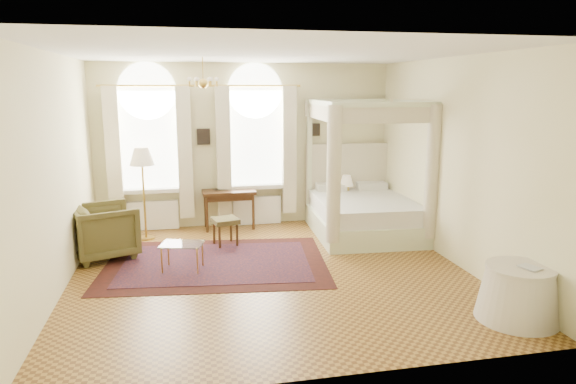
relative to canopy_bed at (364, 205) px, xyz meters
name	(u,v)px	position (x,y,z in m)	size (l,w,h in m)	color
ground	(271,273)	(-2.12, -1.73, -0.59)	(6.00, 6.00, 0.00)	olive
room_walls	(271,145)	(-2.12, -1.73, 1.39)	(6.00, 6.00, 6.00)	#F4ECB9
window_left	(150,157)	(-4.02, 1.15, 0.90)	(1.62, 0.27, 3.29)	silver
window_right	(256,154)	(-1.92, 1.15, 0.90)	(1.62, 0.27, 3.29)	silver
chandelier	(203,82)	(-3.02, -0.53, 2.32)	(0.51, 0.45, 0.50)	gold
wall_pictures	(250,134)	(-2.04, 1.24, 1.30)	(2.54, 0.03, 0.39)	black
canopy_bed	(364,205)	(0.00, 0.00, 0.00)	(2.09, 2.50, 2.58)	beige
nightstand	(349,208)	(0.03, 0.97, -0.28)	(0.43, 0.39, 0.62)	#3D2310
nightstand_lamp	(347,182)	(-0.07, 0.88, 0.30)	(0.28, 0.28, 0.41)	gold
writing_desk	(229,196)	(-2.52, 0.97, 0.08)	(1.06, 0.57, 0.79)	#3D2310
laptop	(220,189)	(-2.68, 1.07, 0.21)	(0.31, 0.20, 0.02)	black
stool	(225,223)	(-2.70, -0.16, -0.17)	(0.53, 0.53, 0.50)	#49401F
armchair	(105,231)	(-4.73, -0.41, -0.13)	(0.97, 1.00, 0.91)	#4B4420
coffee_table	(182,246)	(-3.47, -1.33, -0.19)	(0.73, 0.60, 0.44)	white
floor_lamp	(142,161)	(-4.14, 0.55, 0.90)	(0.45, 0.45, 1.74)	gold
oriental_rug	(216,263)	(-2.93, -1.11, -0.58)	(3.82, 2.94, 0.01)	#3E140F
side_table	(518,293)	(0.58, -3.93, -0.25)	(1.00, 1.00, 0.68)	beige
book	(525,269)	(0.55, -4.05, 0.11)	(0.18, 0.24, 0.02)	black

